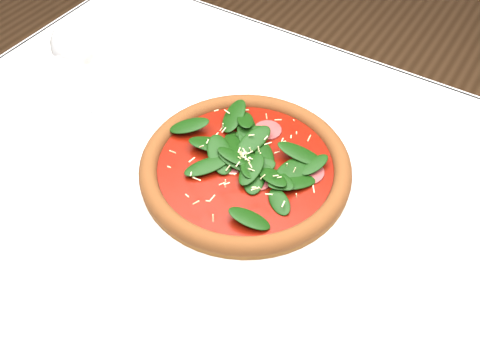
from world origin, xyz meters
The scene contains 4 objects.
dining_table centered at (0.00, 0.00, 0.65)m, with size 1.21×0.81×0.75m.
plate centered at (-0.03, 0.01, 0.76)m, with size 0.37×0.37×0.02m.
pizza centered at (-0.03, 0.01, 0.78)m, with size 0.32×0.32×0.04m.
wine_glass centered at (-0.33, 0.00, 0.88)m, with size 0.07×0.07×0.18m.
Camera 1 is at (0.26, -0.46, 1.37)m, focal length 40.00 mm.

